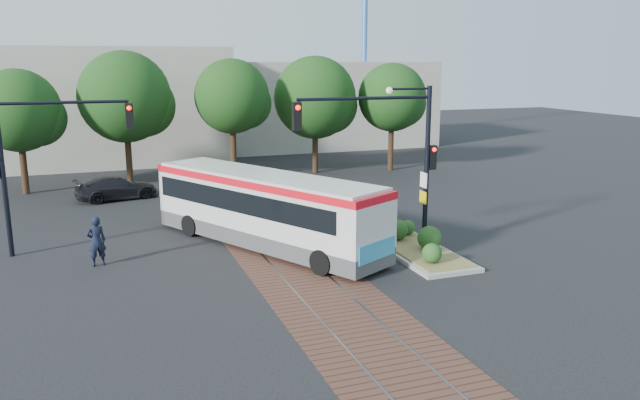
# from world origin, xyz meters

# --- Properties ---
(ground) EXTENTS (120.00, 120.00, 0.00)m
(ground) POSITION_xyz_m (0.00, 0.00, 0.00)
(ground) COLOR black
(ground) RESTS_ON ground
(trackbed) EXTENTS (3.60, 40.00, 0.02)m
(trackbed) POSITION_xyz_m (0.00, 4.00, 0.01)
(trackbed) COLOR #502F24
(trackbed) RESTS_ON ground
(tree_row) EXTENTS (26.40, 5.60, 7.67)m
(tree_row) POSITION_xyz_m (1.21, 16.42, 4.85)
(tree_row) COLOR #382314
(tree_row) RESTS_ON ground
(warehouses) EXTENTS (40.00, 13.00, 8.00)m
(warehouses) POSITION_xyz_m (-0.53, 28.75, 3.81)
(warehouses) COLOR #ADA899
(warehouses) RESTS_ON ground
(crane) EXTENTS (8.00, 0.50, 18.00)m
(crane) POSITION_xyz_m (18.00, 34.00, 10.88)
(crane) COLOR #3F72B2
(crane) RESTS_ON ground
(city_bus) EXTENTS (7.09, 10.53, 2.88)m
(city_bus) POSITION_xyz_m (-0.34, 2.01, 1.60)
(city_bus) COLOR #434345
(city_bus) RESTS_ON ground
(traffic_island) EXTENTS (2.20, 5.20, 1.13)m
(traffic_island) POSITION_xyz_m (4.82, -0.90, 0.33)
(traffic_island) COLOR gray
(traffic_island) RESTS_ON ground
(signal_pole_main) EXTENTS (5.49, 0.46, 6.00)m
(signal_pole_main) POSITION_xyz_m (3.86, -0.81, 4.16)
(signal_pole_main) COLOR black
(signal_pole_main) RESTS_ON ground
(signal_pole_left) EXTENTS (4.99, 0.34, 6.00)m
(signal_pole_left) POSITION_xyz_m (-8.37, 4.00, 3.86)
(signal_pole_left) COLOR black
(signal_pole_left) RESTS_ON ground
(officer) EXTENTS (0.73, 0.56, 1.79)m
(officer) POSITION_xyz_m (-6.51, 1.74, 0.89)
(officer) COLOR black
(officer) RESTS_ON ground
(parked_car) EXTENTS (4.41, 2.59, 1.20)m
(parked_car) POSITION_xyz_m (-5.42, 12.83, 0.60)
(parked_car) COLOR black
(parked_car) RESTS_ON ground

